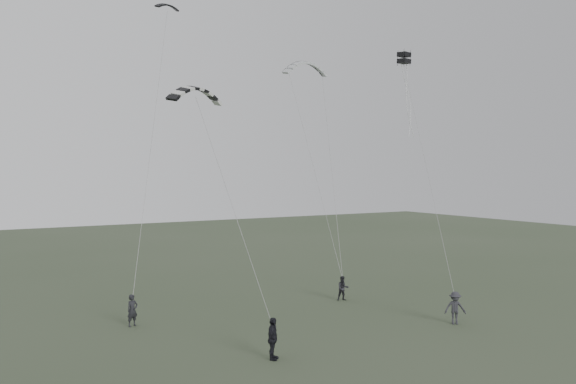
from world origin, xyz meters
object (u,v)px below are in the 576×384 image
flyer_right (343,288)px  kite_pale_large (306,63)px  kite_striped (196,88)px  kite_box (404,58)px  flyer_center (273,339)px  flyer_far (455,308)px  flyer_left (132,310)px  kite_dark_small (167,5)px

flyer_right → kite_pale_large: (0.72, 5.91, 16.26)m
flyer_right → kite_striped: 16.96m
flyer_right → kite_striped: size_ratio=0.52×
flyer_right → kite_box: kite_box is taller
flyer_center → kite_striped: bearing=59.9°
flyer_right → flyer_far: bearing=-55.3°
kite_striped → kite_box: size_ratio=4.27×
kite_pale_large → kite_box: 8.33m
flyer_left → flyer_far: 18.35m
flyer_far → kite_box: kite_box is taller
kite_box → kite_striped: bearing=170.0°
kite_dark_small → kite_striped: 10.76m
flyer_center → kite_pale_large: 23.88m
flyer_right → flyer_far: 8.33m
flyer_center → kite_box: size_ratio=2.67×
flyer_center → flyer_right: bearing=-4.9°
kite_striped → kite_box: kite_box is taller
flyer_far → kite_dark_small: size_ratio=1.17×
flyer_left → flyer_right: bearing=-22.2°
kite_striped → flyer_right: bearing=-2.6°
flyer_center → kite_dark_small: kite_dark_small is taller
flyer_left → kite_dark_small: (3.88, 5.16, 18.95)m
flyer_far → flyer_center: bearing=-146.8°
flyer_far → kite_dark_small: 26.54m
kite_box → flyer_far: bearing=-116.4°
flyer_left → kite_striped: kite_striped is taller
kite_dark_small → kite_pale_large: size_ratio=0.45×
flyer_left → kite_pale_large: kite_pale_large is taller
flyer_center → kite_pale_large: size_ratio=0.56×
flyer_left → kite_box: size_ratio=2.45×
kite_dark_small → kite_striped: kite_dark_small is taller
flyer_far → kite_dark_small: bearing=163.8°
flyer_far → kite_striped: bearing=-170.2°
flyer_left → kite_striped: 12.93m
kite_pale_large → flyer_center: bearing=-120.8°
flyer_left → flyer_right: flyer_left is taller
flyer_left → flyer_center: 9.86m
kite_striped → flyer_left: bearing=115.5°
kite_box → flyer_center: bearing=-166.9°
flyer_center → kite_box: kite_box is taller
kite_box → kite_pale_large: bearing=98.8°
kite_striped → kite_box: bearing=-12.3°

